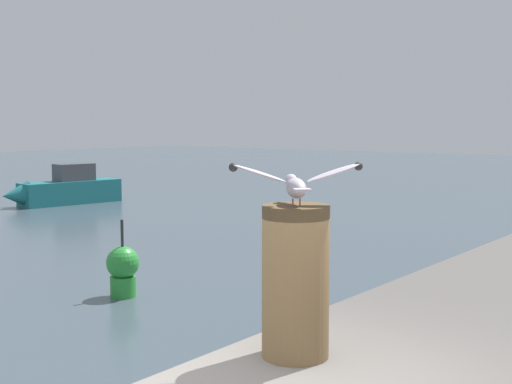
{
  "coord_description": "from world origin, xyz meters",
  "views": [
    {
      "loc": [
        -1.97,
        -2.29,
        2.97
      ],
      "look_at": [
        0.81,
        -0.12,
        2.61
      ],
      "focal_mm": 48.42,
      "sensor_mm": 36.0,
      "label": 1
    }
  ],
  "objects": [
    {
      "name": "boat_teal",
      "position": [
        13.24,
        18.44,
        0.53
      ],
      "size": [
        4.48,
        1.62,
        1.46
      ],
      "color": "#1E7075",
      "rests_on": "ground_plane"
    },
    {
      "name": "mooring_post",
      "position": [
        0.81,
        -0.37,
        2.18
      ],
      "size": [
        0.34,
        0.34,
        0.77
      ],
      "primitive_type": "cylinder",
      "color": "brown",
      "rests_on": "harbor_quay"
    },
    {
      "name": "seagull",
      "position": [
        0.82,
        -0.37,
        2.68
      ],
      "size": [
        0.55,
        0.53,
        0.21
      ],
      "color": "#C67660",
      "rests_on": "mooring_post"
    },
    {
      "name": "channel_buoy",
      "position": [
        5.74,
        6.59,
        0.48
      ],
      "size": [
        0.56,
        0.56,
        1.33
      ],
      "color": "green",
      "rests_on": "ground_plane"
    }
  ]
}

